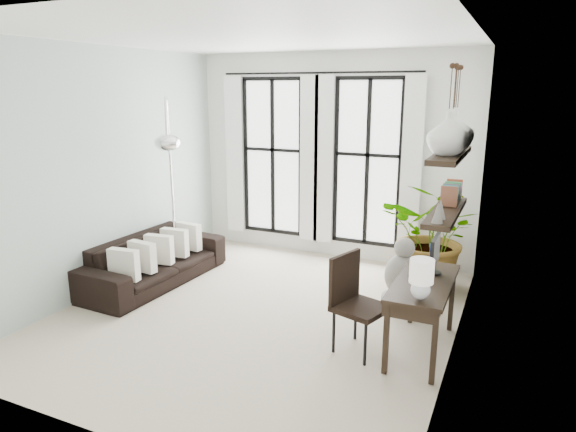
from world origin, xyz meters
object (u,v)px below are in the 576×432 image
Objects in this scene: plant at (434,236)px; arc_lamp at (168,144)px; buddha at (403,279)px; desk at (423,287)px; desk_chair at (354,297)px; sofa at (154,260)px.

arc_lamp reaches higher than plant.
arc_lamp is 3.59m from buddha.
plant is 1.13× the size of desk.
desk is at bearing -68.74° from buddha.
desk is 3.91m from arc_lamp.
buddha is at bearing 96.72° from desk_chair.
plant is at bearing 74.83° from buddha.
desk_chair is (-0.47, -2.07, -0.16)m from plant.
arc_lamp is (-3.46, -1.08, 1.18)m from plant.
desk_chair is 3.42m from arc_lamp.
plant is at bearing 17.31° from arc_lamp.
desk_chair is at bearing -162.51° from desk.
sofa is at bearing 172.95° from desk.
arc_lamp is at bearing 167.76° from desk.
arc_lamp is (0.11, 0.33, 1.59)m from sofa.
buddha is (-0.22, -0.83, -0.36)m from plant.
plant is at bearing 95.06° from desk_chair.
desk_chair is at bearing -102.72° from plant.
sofa is 3.39m from buddha.
arc_lamp is (-3.64, 0.79, 1.19)m from desk.
plant is 1.88m from desk.
buddha reaches higher than sofa.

